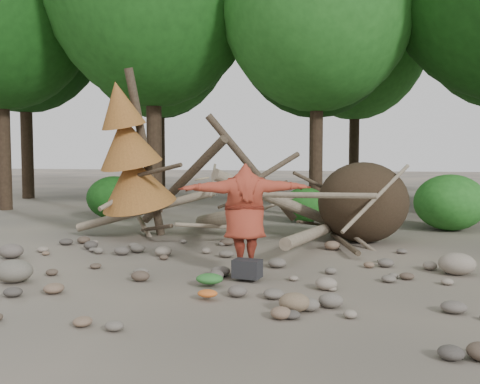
# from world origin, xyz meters

# --- Properties ---
(ground) EXTENTS (120.00, 120.00, 0.00)m
(ground) POSITION_xyz_m (0.00, 0.00, 0.00)
(ground) COLOR #514C44
(ground) RESTS_ON ground
(deadfall_pile) EXTENTS (8.55, 5.24, 3.30)m
(deadfall_pile) POSITION_xyz_m (2.02, 4.24, 0.95)
(deadfall_pile) COLOR #332619
(deadfall_pile) RESTS_ON ground
(dead_conifer) EXTENTS (2.06, 2.16, 4.35)m
(dead_conifer) POSITION_xyz_m (-3.12, 3.37, 2.11)
(dead_conifer) COLOR #4C3F30
(dead_conifer) RESTS_ON ground
(bush_left) EXTENTS (1.80, 1.80, 1.44)m
(bush_left) POSITION_xyz_m (-5.50, 7.20, 0.72)
(bush_left) COLOR #185115
(bush_left) RESTS_ON ground
(bush_mid) EXTENTS (1.40, 1.40, 1.12)m
(bush_mid) POSITION_xyz_m (0.80, 7.80, 0.56)
(bush_mid) COLOR #21671D
(bush_mid) RESTS_ON ground
(bush_right) EXTENTS (2.00, 2.00, 1.60)m
(bush_right) POSITION_xyz_m (5.00, 7.00, 0.80)
(bush_right) COLOR #2B7A26
(bush_right) RESTS_ON ground
(frisbee_thrower) EXTENTS (2.45, 1.44, 1.93)m
(frisbee_thrower) POSITION_xyz_m (0.56, 0.17, 1.05)
(frisbee_thrower) COLOR maroon
(frisbee_thrower) RESTS_ON ground
(backpack) EXTENTS (0.51, 0.38, 0.31)m
(backpack) POSITION_xyz_m (0.71, -0.28, 0.16)
(backpack) COLOR black
(backpack) RESTS_ON ground
(cloth_green) EXTENTS (0.45, 0.38, 0.17)m
(cloth_green) POSITION_xyz_m (0.19, -0.81, 0.08)
(cloth_green) COLOR #2B6C2B
(cloth_green) RESTS_ON ground
(cloth_orange) EXTENTS (0.30, 0.25, 0.11)m
(cloth_orange) POSITION_xyz_m (0.40, -1.59, 0.06)
(cloth_orange) COLOR #C75D22
(cloth_orange) RESTS_ON ground
(boulder_front_left) EXTENTS (0.64, 0.58, 0.38)m
(boulder_front_left) POSITION_xyz_m (-3.13, -1.28, 0.19)
(boulder_front_left) COLOR #6D675B
(boulder_front_left) RESTS_ON ground
(boulder_front_right) EXTENTS (0.44, 0.39, 0.26)m
(boulder_front_right) POSITION_xyz_m (1.73, -1.86, 0.13)
(boulder_front_right) COLOR #7A644C
(boulder_front_right) RESTS_ON ground
(boulder_mid_right) EXTENTS (0.66, 0.59, 0.39)m
(boulder_mid_right) POSITION_xyz_m (4.29, 1.08, 0.20)
(boulder_mid_right) COLOR gray
(boulder_mid_right) RESTS_ON ground
(boulder_mid_left) EXTENTS (0.51, 0.46, 0.30)m
(boulder_mid_left) POSITION_xyz_m (-4.54, 0.55, 0.15)
(boulder_mid_left) COLOR #655C55
(boulder_mid_left) RESTS_ON ground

